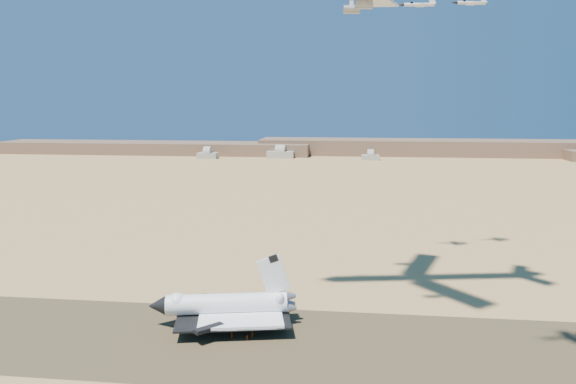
# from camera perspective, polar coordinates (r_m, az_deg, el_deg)

# --- Properties ---
(ground) EXTENTS (1200.00, 1200.00, 0.00)m
(ground) POSITION_cam_1_polar(r_m,az_deg,el_deg) (154.28, -3.03, -15.07)
(ground) COLOR tan
(ground) RESTS_ON ground
(runway) EXTENTS (600.00, 50.00, 0.06)m
(runway) POSITION_cam_1_polar(r_m,az_deg,el_deg) (154.27, -3.03, -15.06)
(runway) COLOR brown
(runway) RESTS_ON ground
(ridgeline) EXTENTS (960.00, 90.00, 18.00)m
(ridgeline) POSITION_cam_1_polar(r_m,az_deg,el_deg) (669.27, 10.45, 4.30)
(ridgeline) COLOR brown
(ridgeline) RESTS_ON ground
(hangars) EXTENTS (200.50, 29.50, 30.00)m
(hangars) POSITION_cam_1_polar(r_m,az_deg,el_deg) (625.96, -1.21, 3.86)
(hangars) COLOR #A8A295
(hangars) RESTS_ON ground
(shuttle) EXTENTS (41.76, 31.25, 20.59)m
(shuttle) POSITION_cam_1_polar(r_m,az_deg,el_deg) (164.37, -6.37, -11.46)
(shuttle) COLOR white
(shuttle) RESTS_ON runway
(crew_a) EXTENTS (0.58, 0.76, 1.89)m
(crew_a) POSITION_cam_1_polar(r_m,az_deg,el_deg) (156.74, -5.72, -14.30)
(crew_a) COLOR #BC490B
(crew_a) RESTS_ON runway
(crew_b) EXTENTS (0.92, 0.90, 1.68)m
(crew_b) POSITION_cam_1_polar(r_m,az_deg,el_deg) (157.18, -3.63, -14.24)
(crew_b) COLOR #BC490B
(crew_b) RESTS_ON runway
(crew_c) EXTENTS (1.03, 1.12, 1.73)m
(crew_c) POSITION_cam_1_polar(r_m,az_deg,el_deg) (155.51, -4.18, -14.51)
(crew_c) COLOR #BC490B
(crew_c) RESTS_ON runway
(chase_jet_e) EXTENTS (13.92, 7.58, 3.47)m
(chase_jet_e) POSITION_cam_1_polar(r_m,az_deg,el_deg) (221.09, 13.09, 18.06)
(chase_jet_e) COLOR silver
(chase_jet_f) EXTENTS (13.63, 7.79, 3.44)m
(chase_jet_f) POSITION_cam_1_polar(r_m,az_deg,el_deg) (232.79, 18.04, 17.82)
(chase_jet_f) COLOR silver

